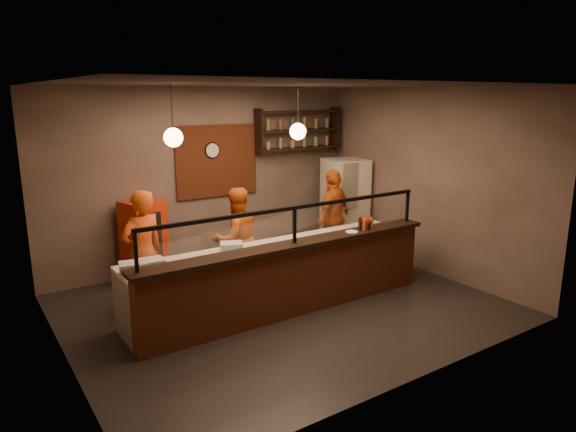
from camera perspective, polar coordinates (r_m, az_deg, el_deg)
floor at (r=7.75m, az=-0.57°, el=-10.00°), size 6.00×6.00×0.00m
ceiling at (r=7.12m, az=-0.64°, el=14.37°), size 6.00×6.00×0.00m
wall_back at (r=9.43m, az=-9.00°, el=4.19°), size 6.00×0.00×6.00m
wall_left at (r=6.20m, az=-24.47°, el=-1.61°), size 0.00×5.00×5.00m
wall_right at (r=9.24m, az=15.18°, el=3.70°), size 0.00×5.00×5.00m
wall_front at (r=5.42m, az=14.10°, el=-2.82°), size 6.00×0.00×6.00m
brick_patch at (r=9.44m, az=-7.88°, el=6.08°), size 1.60×0.04×1.30m
service_counter at (r=7.34m, az=0.71°, el=-7.18°), size 4.60×0.25×1.00m
counter_ledge at (r=7.17m, az=0.73°, el=-3.21°), size 4.70×0.37×0.06m
worktop_cabinet at (r=7.75m, az=-1.40°, el=-6.63°), size 4.60×0.75×0.85m
worktop at (r=7.61m, az=-1.42°, el=-3.44°), size 4.60×0.75×0.05m
sneeze_guard at (r=7.08m, az=0.73°, el=-0.57°), size 4.50×0.05×0.52m
wall_shelving at (r=10.13m, az=1.18°, el=9.52°), size 1.84×0.28×0.85m
wall_clock at (r=9.37m, az=-8.45°, el=7.23°), size 0.30×0.04×0.30m
pendant_left at (r=6.63m, az=-12.63°, el=8.53°), size 0.24×0.24×0.77m
pendant_right at (r=7.53m, az=1.11°, el=9.38°), size 0.24×0.24×0.77m
cook_left at (r=7.58m, az=-15.81°, el=-3.87°), size 0.74×0.59×1.79m
cook_mid at (r=8.20m, az=-5.77°, el=-2.58°), size 0.81×0.64×1.66m
cook_right at (r=9.47m, az=5.07°, el=-0.12°), size 1.12×0.79×1.76m
fridge at (r=10.28m, az=6.30°, el=1.19°), size 0.92×0.88×1.85m
red_cooler at (r=8.83m, az=-15.70°, el=-2.79°), size 0.74×0.70×1.39m
pizza_dough at (r=7.94m, az=3.22°, el=-2.51°), size 0.59×0.59×0.01m
prep_tub_a at (r=6.69m, az=-15.00°, el=-5.33°), size 0.34×0.28×0.16m
prep_tub_b at (r=7.25m, az=-6.32°, el=-3.54°), size 0.38×0.35×0.15m
prep_tub_c at (r=6.64m, az=-16.86°, el=-5.62°), size 0.37×0.32×0.16m
rolling_pin at (r=7.16m, az=-7.56°, el=-4.19°), size 0.34×0.16×0.06m
condiment_caddy at (r=7.97m, az=8.65°, el=-1.02°), size 0.24×0.22×0.11m
pepper_mill at (r=7.89m, az=7.96°, el=-0.85°), size 0.05×0.05×0.19m
small_plate at (r=7.76m, az=7.10°, el=-1.75°), size 0.19×0.19×0.01m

